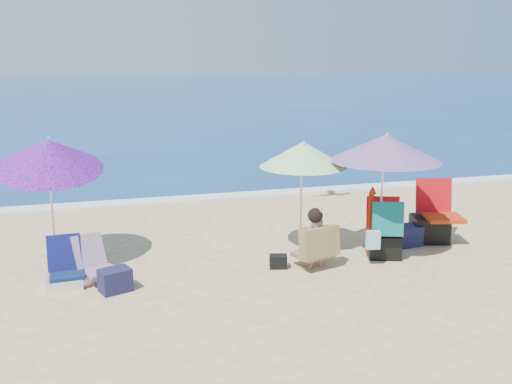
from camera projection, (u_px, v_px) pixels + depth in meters
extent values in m
plane|color=#D8BC84|center=(294.00, 280.00, 8.23)|extent=(120.00, 120.00, 0.00)
cube|color=navy|center=(128.00, 92.00, 50.41)|extent=(120.00, 80.00, 0.12)
cube|color=white|center=(221.00, 196.00, 13.01)|extent=(120.00, 0.50, 0.04)
cylinder|color=silver|center=(381.00, 201.00, 9.03)|extent=(0.04, 0.04, 1.84)
cone|color=#E11E6F|center=(385.00, 148.00, 8.84)|extent=(1.91, 1.91, 0.41)
cylinder|color=white|center=(387.00, 136.00, 8.80)|extent=(0.03, 0.03, 0.11)
cylinder|color=silver|center=(301.00, 200.00, 9.30)|extent=(0.04, 0.04, 1.71)
cone|color=green|center=(303.00, 154.00, 9.03)|extent=(1.71, 1.71, 0.41)
cylinder|color=silver|center=(304.00, 144.00, 8.90)|extent=(0.03, 0.03, 0.11)
cylinder|color=silver|center=(52.00, 207.00, 8.70)|extent=(0.11, 0.47, 1.76)
cone|color=#B41995|center=(49.00, 154.00, 8.33)|extent=(1.80, 1.85, 0.82)
cylinder|color=silver|center=(49.00, 141.00, 8.29)|extent=(0.04, 0.06, 0.12)
cylinder|color=#9F1E0B|center=(370.00, 224.00, 9.11)|extent=(0.10, 0.10, 1.06)
cone|color=#B1280C|center=(373.00, 190.00, 8.98)|extent=(0.13, 0.13, 0.13)
cube|color=#0C1D44|center=(67.00, 275.00, 7.97)|extent=(0.49, 0.44, 0.06)
cube|color=#0C1047|center=(64.00, 253.00, 8.13)|extent=(0.48, 0.30, 0.50)
cube|color=silver|center=(65.00, 282.00, 7.98)|extent=(0.51, 0.46, 0.15)
cube|color=#DA4D5D|center=(101.00, 272.00, 8.10)|extent=(0.56, 0.53, 0.05)
cube|color=#DB714D|center=(89.00, 251.00, 8.27)|extent=(0.51, 0.41, 0.47)
cube|color=white|center=(91.00, 275.00, 8.22)|extent=(0.58, 0.55, 0.14)
cube|color=#AF2C0C|center=(444.00, 218.00, 9.72)|extent=(0.74, 0.69, 0.07)
cube|color=#B50C14|center=(434.00, 196.00, 9.97)|extent=(0.64, 0.32, 0.62)
cube|color=black|center=(429.00, 229.00, 9.91)|extent=(0.71, 0.66, 0.44)
cube|color=red|center=(384.00, 231.00, 9.20)|extent=(0.65, 0.62, 0.06)
cube|color=#B90D11|center=(383.00, 212.00, 9.31)|extent=(0.55, 0.31, 0.53)
cube|color=black|center=(384.00, 245.00, 9.15)|extent=(0.63, 0.59, 0.38)
cube|color=#097169|center=(388.00, 219.00, 8.77)|extent=(0.50, 0.31, 0.54)
cube|color=#8AB4DD|center=(373.00, 240.00, 8.67)|extent=(0.22, 0.13, 0.28)
imported|color=#AB7566|center=(316.00, 238.00, 8.62)|extent=(0.39, 0.31, 0.94)
cube|color=#3D0F6F|center=(312.00, 255.00, 8.73)|extent=(0.63, 0.59, 0.06)
cube|color=#200E62|center=(320.00, 242.00, 8.51)|extent=(0.69, 0.40, 0.48)
sphere|color=black|center=(315.00, 215.00, 8.51)|extent=(0.23, 0.23, 0.23)
cube|color=#1B1938|center=(115.00, 280.00, 7.81)|extent=(0.49, 0.42, 0.32)
cube|color=#1B1B3C|center=(407.00, 236.00, 9.70)|extent=(0.49, 0.39, 0.34)
cube|color=black|center=(278.00, 261.00, 8.68)|extent=(0.30, 0.24, 0.20)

